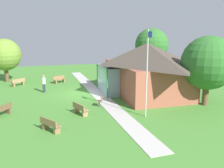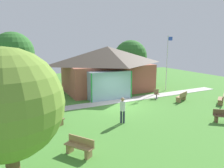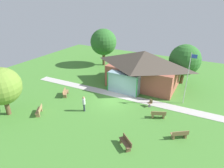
% 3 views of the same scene
% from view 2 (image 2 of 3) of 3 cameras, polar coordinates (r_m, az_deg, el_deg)
% --- Properties ---
extents(ground_plane, '(44.00, 44.00, 0.00)m').
position_cam_2_polar(ground_plane, '(18.30, 2.32, -5.83)').
color(ground_plane, '#478433').
extents(pavilion, '(9.95, 7.45, 4.86)m').
position_cam_2_polar(pavilion, '(23.58, -1.18, 4.23)').
color(pavilion, '#A35642').
rests_on(pavilion, ground_plane).
extents(footpath, '(25.36, 2.22, 0.03)m').
position_cam_2_polar(footpath, '(19.57, 0.31, -4.68)').
color(footpath, '#BCB7B2').
rests_on(footpath, ground_plane).
extents(flagpole, '(0.64, 0.08, 6.03)m').
position_cam_2_polar(flagpole, '(24.60, 14.36, 5.99)').
color(flagpole, silver).
rests_on(flagpole, ground_plane).
extents(bench_mid_right, '(1.55, 1.00, 0.84)m').
position_cam_2_polar(bench_mid_right, '(20.68, 17.91, -3.25)').
color(bench_mid_right, '#9E7A51').
rests_on(bench_mid_right, ground_plane).
extents(bench_front_left, '(1.22, 1.48, 0.84)m').
position_cam_2_polar(bench_front_left, '(10.79, -8.57, -16.02)').
color(bench_front_left, '#9E7A51').
rests_on(bench_front_left, ground_plane).
extents(bench_lawn_far_right, '(1.47, 1.23, 0.84)m').
position_cam_2_polar(bench_lawn_far_right, '(21.10, 26.90, -3.64)').
color(bench_lawn_far_right, olive).
rests_on(bench_lawn_far_right, ground_plane).
extents(bench_mid_left, '(1.11, 1.52, 0.84)m').
position_cam_2_polar(bench_mid_left, '(14.77, -15.09, -8.72)').
color(bench_mid_left, olive).
rests_on(bench_mid_left, ground_plane).
extents(patio_chair_lawn_spare, '(0.59, 0.59, 0.86)m').
position_cam_2_polar(patio_chair_lawn_spare, '(21.09, 11.65, -2.63)').
color(patio_chair_lawn_spare, '#8C6B4C').
rests_on(patio_chair_lawn_spare, ground_plane).
extents(visitor_strolling_lawn, '(0.34, 0.34, 1.74)m').
position_cam_2_polar(visitor_strolling_lawn, '(14.29, 2.81, -6.39)').
color(visitor_strolling_lawn, '#2D3347').
rests_on(visitor_strolling_lawn, ground_plane).
extents(tree_behind_pavilion_right, '(4.26, 4.26, 5.59)m').
position_cam_2_polar(tree_behind_pavilion_right, '(28.62, 4.92, 7.20)').
color(tree_behind_pavilion_right, brown).
rests_on(tree_behind_pavilion_right, ground_plane).
extents(tree_behind_pavilion_left, '(4.54, 4.54, 6.44)m').
position_cam_2_polar(tree_behind_pavilion_left, '(26.40, -24.62, 7.50)').
color(tree_behind_pavilion_left, brown).
rests_on(tree_behind_pavilion_left, ground_plane).
extents(tree_lawn_corner, '(3.77, 3.77, 5.15)m').
position_cam_2_polar(tree_lawn_corner, '(7.96, -25.92, -4.90)').
color(tree_lawn_corner, brown).
rests_on(tree_lawn_corner, ground_plane).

